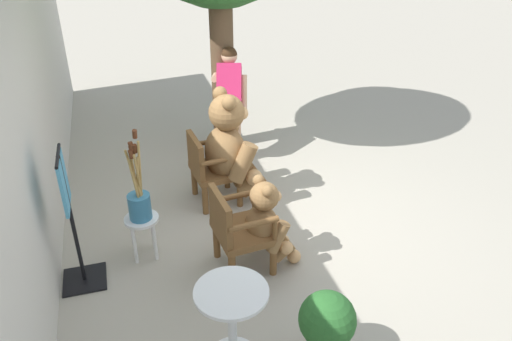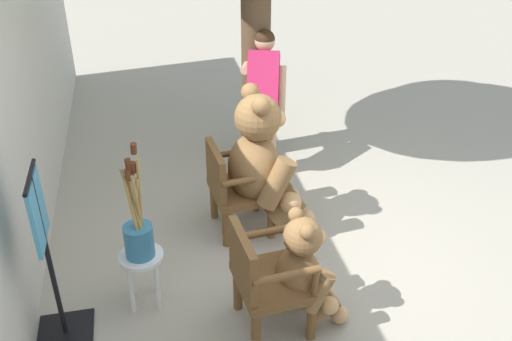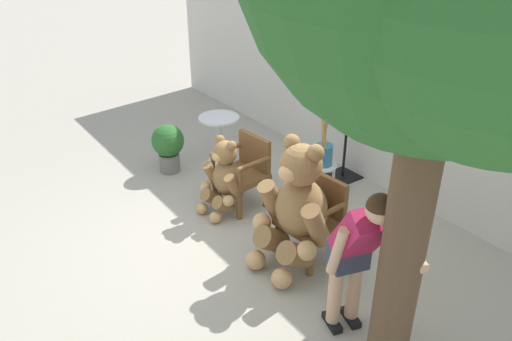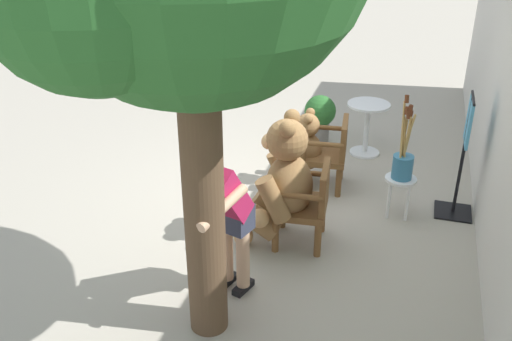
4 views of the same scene
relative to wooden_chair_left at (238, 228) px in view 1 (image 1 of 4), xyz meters
name	(u,v)px [view 1 (image 1 of 4)]	position (x,y,z in m)	size (l,w,h in m)	color
ground_plane	(278,220)	(0.63, -0.63, -0.46)	(60.00, 60.00, 0.00)	#A8A091
back_wall	(22,134)	(0.63, 1.77, 0.94)	(10.00, 0.16, 2.80)	beige
wooden_chair_left	(238,228)	(0.00, 0.00, 0.00)	(0.61, 0.57, 0.86)	brown
wooden_chair_right	(211,167)	(1.25, 0.00, 0.00)	(0.61, 0.57, 0.86)	brown
teddy_bear_large	(231,148)	(1.26, -0.25, 0.21)	(0.83, 0.81, 1.37)	olive
teddy_bear_small	(267,223)	(0.01, -0.29, 0.00)	(0.57, 0.56, 0.94)	olive
person_visitor	(229,96)	(2.29, -0.49, 0.44)	(0.87, 0.49, 1.50)	black
white_stool	(142,226)	(0.44, 0.87, -0.11)	(0.34, 0.34, 0.46)	white
brush_bucket	(139,200)	(0.44, 0.86, 0.21)	(0.22, 0.22, 0.94)	teal
round_side_table	(232,318)	(-1.08, 0.33, -0.01)	(0.56, 0.56, 0.72)	silver
potted_plant	(327,326)	(-1.31, -0.35, -0.07)	(0.44, 0.44, 0.68)	slate
clothing_display_stand	(72,218)	(0.22, 1.47, 0.26)	(0.44, 0.40, 1.36)	black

